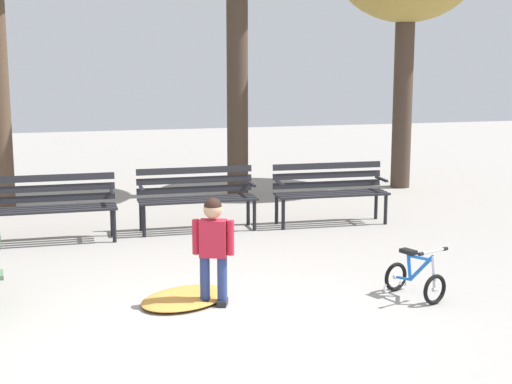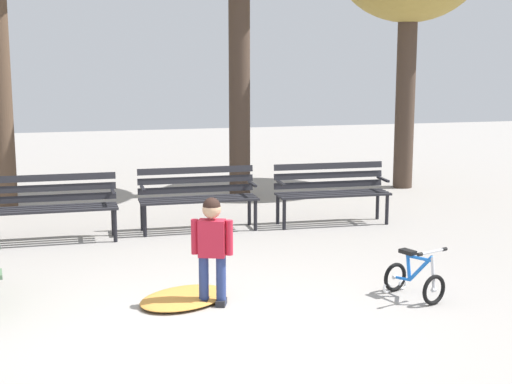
{
  "view_description": "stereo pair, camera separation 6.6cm",
  "coord_description": "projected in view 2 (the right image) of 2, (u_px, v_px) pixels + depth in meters",
  "views": [
    {
      "loc": [
        -1.21,
        -6.25,
        2.4
      ],
      "look_at": [
        0.94,
        2.0,
        0.85
      ],
      "focal_mm": 54.02,
      "sensor_mm": 36.0,
      "label": 1
    },
    {
      "loc": [
        -1.15,
        -6.27,
        2.4
      ],
      "look_at": [
        0.94,
        2.0,
        0.85
      ],
      "focal_mm": 54.02,
      "sensor_mm": 36.0,
      "label": 2
    }
  ],
  "objects": [
    {
      "name": "ground",
      "position": [
        208.0,
        333.0,
        6.68
      ],
      "size": [
        36.0,
        36.0,
        0.0
      ],
      "primitive_type": "plane",
      "color": "gray"
    },
    {
      "name": "child_standing",
      "position": [
        212.0,
        243.0,
        7.3
      ],
      "size": [
        0.38,
        0.24,
        1.06
      ],
      "color": "navy",
      "rests_on": "ground"
    },
    {
      "name": "leaf_pile",
      "position": [
        184.0,
        298.0,
        7.52
      ],
      "size": [
        1.19,
        1.11,
        0.07
      ],
      "primitive_type": "ellipsoid",
      "rotation": [
        0.0,
        0.0,
        0.61
      ],
      "color": "#C68438",
      "rests_on": "ground"
    },
    {
      "name": "kids_bicycle",
      "position": [
        414.0,
        278.0,
        7.6
      ],
      "size": [
        0.52,
        0.63,
        0.54
      ],
      "color": "black",
      "rests_on": "ground"
    },
    {
      "name": "park_bench_left",
      "position": [
        54.0,
        202.0,
        9.86
      ],
      "size": [
        1.6,
        0.46,
        0.85
      ],
      "color": "#232328",
      "rests_on": "ground"
    },
    {
      "name": "park_bench_far_right",
      "position": [
        331.0,
        188.0,
        10.88
      ],
      "size": [
        1.61,
        0.5,
        0.85
      ],
      "color": "#232328",
      "rests_on": "ground"
    },
    {
      "name": "park_bench_right",
      "position": [
        198.0,
        193.0,
        10.49
      ],
      "size": [
        1.6,
        0.47,
        0.85
      ],
      "color": "#232328",
      "rests_on": "ground"
    }
  ]
}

